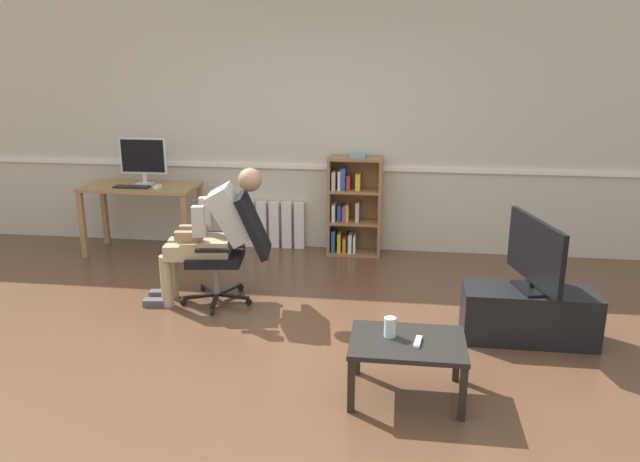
{
  "coord_description": "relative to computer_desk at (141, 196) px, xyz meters",
  "views": [
    {
      "loc": [
        0.81,
        -3.99,
        2.11
      ],
      "look_at": [
        0.15,
        0.85,
        0.7
      ],
      "focal_mm": 34.52,
      "sensor_mm": 36.0,
      "label": 1
    }
  ],
  "objects": [
    {
      "name": "ground_plane",
      "position": [
        1.97,
        -2.15,
        -0.64
      ],
      "size": [
        18.0,
        18.0,
        0.0
      ],
      "primitive_type": "plane",
      "color": "brown"
    },
    {
      "name": "back_wall",
      "position": [
        1.97,
        0.5,
        0.71
      ],
      "size": [
        12.0,
        0.13,
        2.7
      ],
      "color": "beige",
      "rests_on": "ground_plane"
    },
    {
      "name": "computer_desk",
      "position": [
        0.0,
        0.0,
        0.0
      ],
      "size": [
        1.22,
        0.58,
        0.76
      ],
      "color": "#9E7547",
      "rests_on": "ground_plane"
    },
    {
      "name": "imac_monitor",
      "position": [
        0.02,
        0.08,
        0.4
      ],
      "size": [
        0.52,
        0.14,
        0.5
      ],
      "color": "silver",
      "rests_on": "computer_desk"
    },
    {
      "name": "keyboard",
      "position": [
        -0.03,
        -0.14,
        0.13
      ],
      "size": [
        0.37,
        0.12,
        0.02
      ],
      "primitive_type": "cube",
      "color": "black",
      "rests_on": "computer_desk"
    },
    {
      "name": "computer_mouse",
      "position": [
        0.24,
        -0.12,
        0.13
      ],
      "size": [
        0.06,
        0.1,
        0.03
      ],
      "primitive_type": "cube",
      "color": "white",
      "rests_on": "computer_desk"
    },
    {
      "name": "bookshelf",
      "position": [
        2.25,
        0.29,
        -0.12
      ],
      "size": [
        0.57,
        0.29,
        1.09
      ],
      "color": "olive",
      "rests_on": "ground_plane"
    },
    {
      "name": "radiator",
      "position": [
        1.3,
        0.39,
        -0.38
      ],
      "size": [
        0.83,
        0.08,
        0.53
      ],
      "color": "white",
      "rests_on": "ground_plane"
    },
    {
      "name": "office_chair",
      "position": [
        1.35,
        -1.22,
        -0.12
      ],
      "size": [
        0.8,
        0.63,
        0.97
      ],
      "rotation": [
        0.0,
        0.0,
        -1.43
      ],
      "color": "black",
      "rests_on": "ground_plane"
    },
    {
      "name": "person_seated",
      "position": [
        1.18,
        -1.25,
        0.0
      ],
      "size": [
        1.06,
        0.45,
        1.19
      ],
      "rotation": [
        0.0,
        0.0,
        -1.43
      ],
      "color": "tan",
      "rests_on": "ground_plane"
    },
    {
      "name": "tv_stand",
      "position": [
        3.77,
        -1.65,
        -0.44
      ],
      "size": [
        0.99,
        0.41,
        0.4
      ],
      "color": "black",
      "rests_on": "ground_plane"
    },
    {
      "name": "tv_screen",
      "position": [
        3.78,
        -1.65,
        0.05
      ],
      "size": [
        0.27,
        0.83,
        0.55
      ],
      "rotation": [
        0.0,
        0.0,
        1.82
      ],
      "color": "black",
      "rests_on": "tv_stand"
    },
    {
      "name": "coffee_table",
      "position": [
        2.85,
        -2.59,
        -0.31
      ],
      "size": [
        0.72,
        0.53,
        0.38
      ],
      "color": "black",
      "rests_on": "ground_plane"
    },
    {
      "name": "drinking_glass",
      "position": [
        2.74,
        -2.55,
        -0.19
      ],
      "size": [
        0.08,
        0.08,
        0.13
      ],
      "primitive_type": "cylinder",
      "color": "silver",
      "rests_on": "coffee_table"
    },
    {
      "name": "spare_remote",
      "position": [
        2.91,
        -2.62,
        -0.25
      ],
      "size": [
        0.06,
        0.15,
        0.02
      ],
      "primitive_type": "cube",
      "rotation": [
        0.0,
        0.0,
        6.14
      ],
      "color": "white",
      "rests_on": "coffee_table"
    }
  ]
}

